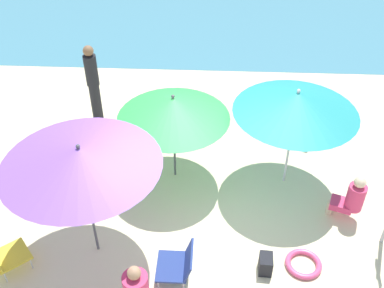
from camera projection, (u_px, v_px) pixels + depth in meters
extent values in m
plane|color=beige|center=(199.00, 218.00, 7.69)|extent=(40.00, 40.00, 0.00)
cylinder|color=#4C4C51|center=(174.00, 139.00, 8.03)|extent=(0.04, 0.04, 1.70)
cone|color=green|center=(173.00, 108.00, 7.62)|extent=(1.94, 1.94, 0.39)
sphere|color=#4C4C51|center=(173.00, 96.00, 7.48)|extent=(0.06, 0.06, 0.06)
cylinder|color=silver|center=(290.00, 140.00, 7.83)|extent=(0.04, 0.04, 1.92)
cone|color=teal|center=(297.00, 102.00, 7.35)|extent=(2.07, 2.07, 0.38)
sphere|color=silver|center=(299.00, 91.00, 7.21)|extent=(0.06, 0.06, 0.06)
cylinder|color=#4C4C51|center=(89.00, 203.00, 6.55)|extent=(0.04, 0.04, 2.04)
cone|color=#8E56C6|center=(80.00, 156.00, 6.00)|extent=(2.20, 2.20, 0.28)
sphere|color=#4C4C51|center=(78.00, 146.00, 5.89)|extent=(0.06, 0.06, 0.06)
cube|color=navy|center=(302.00, 131.00, 9.19)|extent=(0.60, 0.58, 0.03)
cube|color=navy|center=(307.00, 117.00, 9.21)|extent=(0.48, 0.34, 0.42)
cylinder|color=silver|center=(307.00, 144.00, 9.08)|extent=(0.02, 0.02, 0.24)
cylinder|color=silver|center=(289.00, 139.00, 9.22)|extent=(0.02, 0.02, 0.24)
cylinder|color=silver|center=(312.00, 135.00, 9.32)|extent=(0.02, 0.02, 0.24)
cylinder|color=silver|center=(295.00, 130.00, 9.45)|extent=(0.02, 0.02, 0.24)
cube|color=navy|center=(172.00, 266.00, 6.66)|extent=(0.45, 0.56, 0.03)
cube|color=navy|center=(188.00, 260.00, 6.55)|extent=(0.13, 0.56, 0.33)
cylinder|color=silver|center=(158.00, 284.00, 6.57)|extent=(0.02, 0.02, 0.20)
cylinder|color=silver|center=(162.00, 258.00, 6.92)|extent=(0.02, 0.02, 0.20)
cylinder|color=silver|center=(183.00, 285.00, 6.55)|extent=(0.02, 0.02, 0.20)
cylinder|color=silver|center=(185.00, 259.00, 6.90)|extent=(0.02, 0.02, 0.20)
cube|color=gold|center=(11.00, 255.00, 6.76)|extent=(0.69, 0.68, 0.03)
cylinder|color=silver|center=(22.00, 247.00, 7.06)|extent=(0.02, 0.02, 0.24)
cylinder|color=silver|center=(31.00, 263.00, 6.82)|extent=(0.02, 0.02, 0.24)
cylinder|color=silver|center=(5.00, 276.00, 6.63)|extent=(0.02, 0.02, 0.24)
sphere|color=tan|center=(134.00, 273.00, 5.77)|extent=(0.18, 0.18, 0.18)
cube|color=#DB3866|center=(341.00, 204.00, 7.57)|extent=(0.44, 0.40, 0.12)
cylinder|color=beige|center=(330.00, 207.00, 7.70)|extent=(0.12, 0.12, 0.27)
cylinder|color=#DB3866|center=(355.00, 197.00, 7.37)|extent=(0.29, 0.29, 0.47)
sphere|color=beige|center=(360.00, 182.00, 7.16)|extent=(0.19, 0.19, 0.19)
cylinder|color=black|center=(96.00, 103.00, 9.67)|extent=(0.22, 0.22, 0.89)
cylinder|color=black|center=(91.00, 70.00, 9.19)|extent=(0.26, 0.26, 0.66)
sphere|color=#896042|center=(88.00, 51.00, 8.92)|extent=(0.21, 0.21, 0.21)
torus|color=#E54C7F|center=(303.00, 264.00, 6.90)|extent=(0.56, 0.56, 0.09)
cube|color=black|center=(266.00, 264.00, 6.77)|extent=(0.21, 0.28, 0.30)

